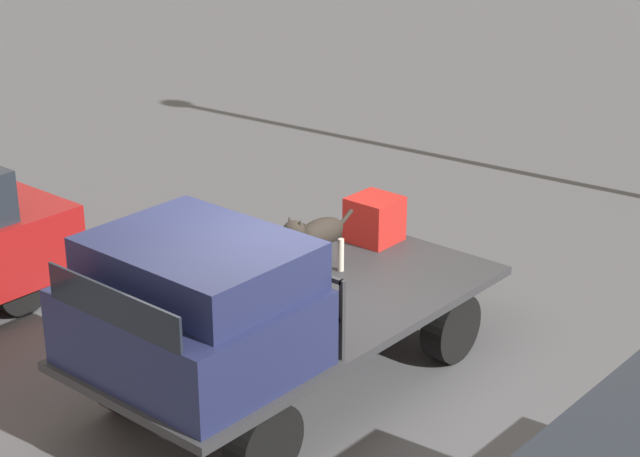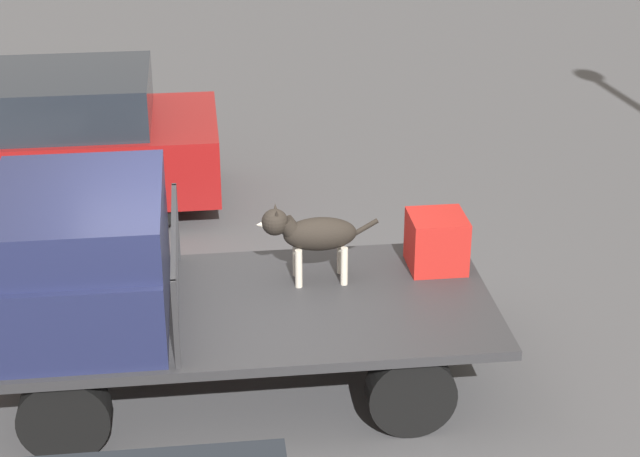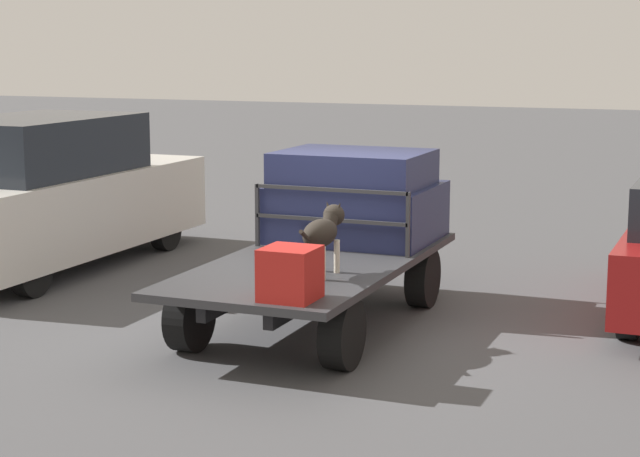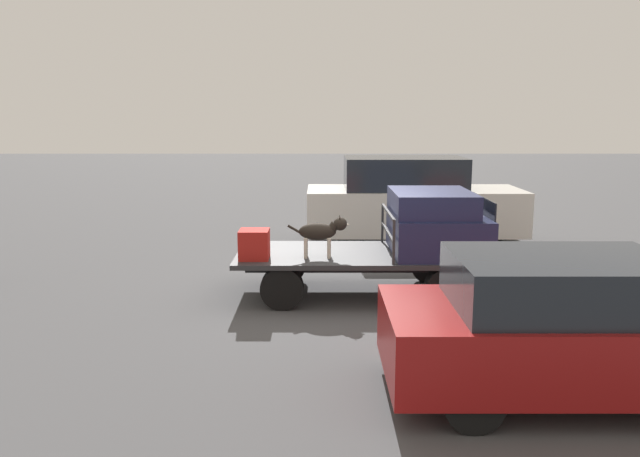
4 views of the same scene
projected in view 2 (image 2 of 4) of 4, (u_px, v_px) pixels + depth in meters
The scene contains 7 objects.
ground_plane at pixel (237, 383), 8.88m from camera, with size 80.00×80.00×0.00m, color #474749.
flatbed_truck at pixel (235, 325), 8.65m from camera, with size 4.19×1.93×0.74m.
truck_cab at pixel (70, 258), 8.23m from camera, with size 1.54×1.81×1.04m.
truck_headboard at pixel (175, 255), 8.32m from camera, with size 0.04×1.81×0.71m.
dog at pixel (310, 233), 8.78m from camera, with size 1.02×0.28×0.70m.
cargo_crate at pixel (437, 241), 9.10m from camera, with size 0.47×0.47×0.47m.
parked_sedan at pixel (37, 142), 11.88m from camera, with size 4.12×1.81×1.56m.
Camera 2 is at (0.21, 7.55, 4.90)m, focal length 60.00 mm.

